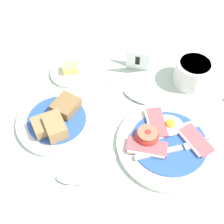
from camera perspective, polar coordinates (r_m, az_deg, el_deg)
The scene contains 9 objects.
ground_plane at distance 0.70m, azimuth 3.06°, elevation -6.74°, with size 3.00×3.00×0.00m, color #B7CCB7.
breakfast_plate at distance 0.71m, azimuth 9.96°, elevation -5.38°, with size 0.23×0.23×0.04m.
bread_plate at distance 0.74m, azimuth -10.04°, elevation -1.55°, with size 0.19×0.19×0.05m.
sugar_cup at distance 0.83m, azimuth 14.61°, elevation 7.08°, with size 0.09×0.09×0.07m.
butter_dish at distance 0.85m, azimuth -7.51°, elevation 7.31°, with size 0.11×0.11×0.03m.
number_card at distance 0.84m, azimuth 4.78°, elevation 9.80°, with size 0.07×0.05×0.07m.
teaspoon_by_saucer at distance 0.79m, azimuth 2.72°, elevation 3.66°, with size 0.17×0.13×0.01m.
teaspoon_stray at distance 0.67m, azimuth -9.46°, elevation -11.89°, with size 0.19×0.03×0.01m.
fork_on_cloth at distance 0.68m, azimuth -2.61°, elevation -9.91°, with size 0.15×0.13×0.01m.
Camera 1 is at (-0.03, -0.36, 0.60)m, focal length 50.00 mm.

